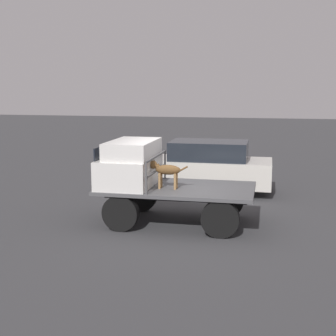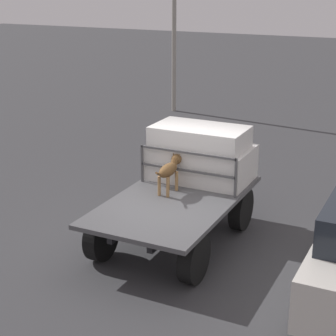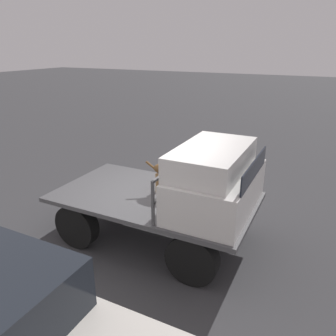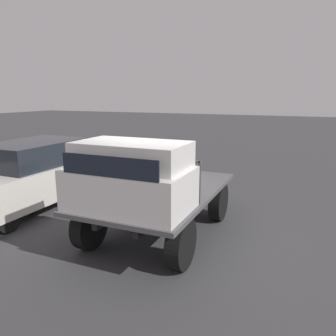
# 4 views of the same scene
# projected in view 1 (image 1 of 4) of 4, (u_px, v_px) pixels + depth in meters

# --- Properties ---
(ground_plane) EXTENTS (80.00, 80.00, 0.00)m
(ground_plane) POSITION_uv_depth(u_px,v_px,m) (177.00, 223.00, 11.38)
(ground_plane) COLOR #38383A
(flatbed_truck) EXTENTS (3.68, 2.08, 0.90)m
(flatbed_truck) POSITION_uv_depth(u_px,v_px,m) (177.00, 197.00, 11.27)
(flatbed_truck) COLOR black
(flatbed_truck) RESTS_ON ground
(truck_cab) EXTENTS (1.21, 1.96, 1.09)m
(truck_cab) POSITION_uv_depth(u_px,v_px,m) (130.00, 164.00, 11.37)
(truck_cab) COLOR silver
(truck_cab) RESTS_ON flatbed_truck
(truck_headboard) EXTENTS (0.04, 1.96, 0.74)m
(truck_headboard) POSITION_uv_depth(u_px,v_px,m) (156.00, 165.00, 11.24)
(truck_headboard) COLOR #4C4C4F
(truck_headboard) RESTS_ON flatbed_truck
(dog) EXTENTS (0.97, 0.24, 0.69)m
(dog) POSITION_uv_depth(u_px,v_px,m) (165.00, 170.00, 10.97)
(dog) COLOR #9E7547
(dog) RESTS_ON flatbed_truck
(parked_sedan) EXTENTS (4.29, 1.71, 1.61)m
(parked_sedan) POSITION_uv_depth(u_px,v_px,m) (204.00, 166.00, 14.64)
(parked_sedan) COLOR black
(parked_sedan) RESTS_ON ground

